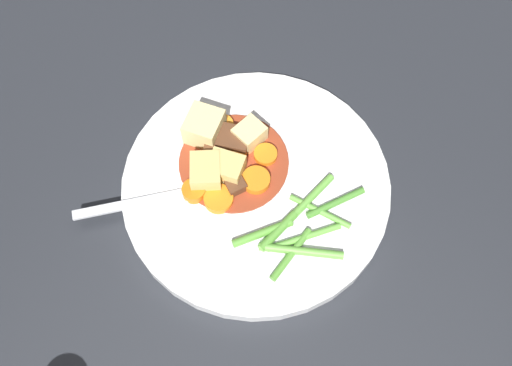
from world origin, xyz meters
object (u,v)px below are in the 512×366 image
at_px(carrot_slice_3, 219,199).
at_px(meat_chunk_2, 234,141).
at_px(potato_chunk_0, 204,127).
at_px(potato_chunk_3, 206,172).
at_px(carrot_slice_5, 222,126).
at_px(carrot_slice_2, 252,181).
at_px(meat_chunk_1, 213,157).
at_px(meat_chunk_0, 235,185).
at_px(carrot_slice_1, 194,191).
at_px(potato_chunk_2, 226,168).
at_px(potato_chunk_1, 249,135).
at_px(dinner_plate, 256,187).
at_px(fork, 164,197).
at_px(carrot_slice_0, 233,154).
at_px(carrot_slice_4, 265,155).

bearing_deg(carrot_slice_3, meat_chunk_2, -67.17).
bearing_deg(potato_chunk_0, meat_chunk_2, -166.36).
bearing_deg(potato_chunk_3, carrot_slice_5, -67.89).
bearing_deg(carrot_slice_2, meat_chunk_1, 3.17).
bearing_deg(meat_chunk_0, carrot_slice_3, 75.63).
xyz_separation_m(carrot_slice_1, potato_chunk_2, (-0.01, -0.04, 0.01)).
bearing_deg(meat_chunk_0, potato_chunk_1, -68.75).
height_order(dinner_plate, meat_chunk_0, meat_chunk_0).
relative_size(potato_chunk_2, potato_chunk_3, 0.95).
xyz_separation_m(meat_chunk_1, fork, (0.02, 0.06, -0.01)).
relative_size(potato_chunk_1, potato_chunk_2, 0.84).
relative_size(carrot_slice_5, potato_chunk_0, 0.68).
xyz_separation_m(carrot_slice_1, potato_chunk_3, (0.00, -0.02, 0.01)).
bearing_deg(dinner_plate, carrot_slice_0, -16.16).
xyz_separation_m(carrot_slice_4, meat_chunk_1, (0.04, 0.04, 0.00)).
height_order(potato_chunk_0, potato_chunk_2, potato_chunk_0).
relative_size(potato_chunk_0, fork, 0.27).
distance_m(dinner_plate, carrot_slice_5, 0.08).
bearing_deg(carrot_slice_1, potato_chunk_0, -61.73).
height_order(carrot_slice_0, meat_chunk_2, meat_chunk_2).
xyz_separation_m(potato_chunk_2, meat_chunk_0, (-0.02, 0.01, -0.01)).
bearing_deg(dinner_plate, meat_chunk_1, 5.59).
bearing_deg(fork, carrot_slice_3, -147.68).
bearing_deg(carrot_slice_5, carrot_slice_1, 106.69).
distance_m(potato_chunk_3, meat_chunk_0, 0.03).
bearing_deg(fork, meat_chunk_1, -103.84).
bearing_deg(carrot_slice_3, potato_chunk_2, -68.03).
height_order(carrot_slice_3, potato_chunk_3, potato_chunk_3).
distance_m(potato_chunk_3, meat_chunk_2, 0.05).
xyz_separation_m(carrot_slice_1, carrot_slice_2, (-0.04, -0.04, -0.00)).
bearing_deg(carrot_slice_5, potato_chunk_0, 61.66).
relative_size(carrot_slice_3, meat_chunk_2, 0.91).
bearing_deg(meat_chunk_1, potato_chunk_1, -111.06).
xyz_separation_m(carrot_slice_0, carrot_slice_1, (0.01, 0.06, -0.00)).
relative_size(carrot_slice_1, carrot_slice_2, 0.83).
height_order(carrot_slice_5, meat_chunk_1, meat_chunk_1).
distance_m(carrot_slice_1, meat_chunk_2, 0.07).
xyz_separation_m(dinner_plate, meat_chunk_2, (0.05, -0.02, 0.02)).
bearing_deg(potato_chunk_2, fork, 58.80).
xyz_separation_m(dinner_plate, meat_chunk_1, (0.05, 0.01, 0.02)).
bearing_deg(dinner_plate, carrot_slice_4, -72.83).
xyz_separation_m(dinner_plate, carrot_slice_4, (0.01, -0.03, 0.01)).
xyz_separation_m(carrot_slice_0, fork, (0.03, 0.08, -0.00)).
xyz_separation_m(carrot_slice_3, potato_chunk_2, (0.01, -0.03, 0.01)).
xyz_separation_m(carrot_slice_1, potato_chunk_0, (0.03, -0.06, 0.01)).
bearing_deg(carrot_slice_3, carrot_slice_5, -55.25).
bearing_deg(carrot_slice_5, fork, 90.79).
xyz_separation_m(dinner_plate, potato_chunk_3, (0.05, 0.03, 0.02)).
bearing_deg(fork, potato_chunk_1, -106.79).
bearing_deg(carrot_slice_1, meat_chunk_0, -136.46).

